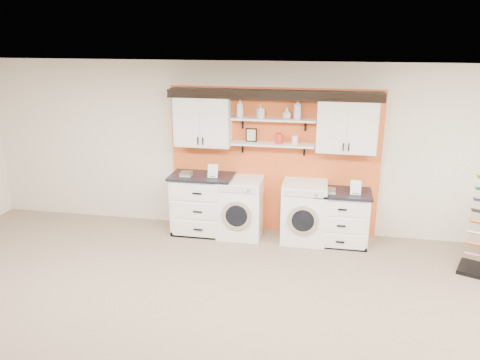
% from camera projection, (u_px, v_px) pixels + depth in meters
% --- Properties ---
extents(ceiling, '(10.00, 10.00, 0.00)m').
position_uv_depth(ceiling, '(216.00, 94.00, 3.46)').
color(ceiling, white).
rests_on(ceiling, wall_back).
extents(wall_back, '(10.00, 0.00, 10.00)m').
position_uv_depth(wall_back, '(274.00, 149.00, 7.63)').
color(wall_back, beige).
rests_on(wall_back, floor).
extents(accent_panel, '(3.40, 0.07, 2.40)m').
position_uv_depth(accent_panel, '(273.00, 162.00, 7.66)').
color(accent_panel, '#DF5C26').
rests_on(accent_panel, wall_back).
extents(upper_cabinet_left, '(0.90, 0.35, 0.84)m').
position_uv_depth(upper_cabinet_left, '(203.00, 120.00, 7.49)').
color(upper_cabinet_left, white).
rests_on(upper_cabinet_left, wall_back).
extents(upper_cabinet_right, '(0.90, 0.35, 0.84)m').
position_uv_depth(upper_cabinet_right, '(347.00, 125.00, 7.09)').
color(upper_cabinet_right, white).
rests_on(upper_cabinet_right, wall_back).
extents(shelf_lower, '(1.32, 0.28, 0.03)m').
position_uv_depth(shelf_lower, '(273.00, 144.00, 7.40)').
color(shelf_lower, white).
rests_on(shelf_lower, wall_back).
extents(shelf_upper, '(1.32, 0.28, 0.03)m').
position_uv_depth(shelf_upper, '(273.00, 119.00, 7.28)').
color(shelf_upper, white).
rests_on(shelf_upper, wall_back).
extents(crown_molding, '(3.30, 0.41, 0.13)m').
position_uv_depth(crown_molding, '(274.00, 93.00, 7.17)').
color(crown_molding, black).
rests_on(crown_molding, wall_back).
extents(picture_frame, '(0.18, 0.02, 0.22)m').
position_uv_depth(picture_frame, '(251.00, 135.00, 7.47)').
color(picture_frame, black).
rests_on(picture_frame, shelf_lower).
extents(canister_red, '(0.11, 0.11, 0.16)m').
position_uv_depth(canister_red, '(279.00, 139.00, 7.36)').
color(canister_red, red).
rests_on(canister_red, shelf_lower).
extents(canister_cream, '(0.10, 0.10, 0.14)m').
position_uv_depth(canister_cream, '(295.00, 140.00, 7.32)').
color(canister_cream, silver).
rests_on(canister_cream, shelf_lower).
extents(base_cabinet_left, '(1.03, 0.66, 1.00)m').
position_uv_depth(base_cabinet_left, '(203.00, 204.00, 7.76)').
color(base_cabinet_left, white).
rests_on(base_cabinet_left, floor).
extents(base_cabinet_right, '(0.88, 0.66, 0.87)m').
position_uv_depth(base_cabinet_right, '(341.00, 217.00, 7.39)').
color(base_cabinet_right, white).
rests_on(base_cabinet_right, floor).
extents(washer, '(0.70, 0.71, 0.97)m').
position_uv_depth(washer, '(240.00, 207.00, 7.65)').
color(washer, white).
rests_on(washer, floor).
extents(dryer, '(0.69, 0.71, 0.97)m').
position_uv_depth(dryer, '(304.00, 212.00, 7.47)').
color(dryer, white).
rests_on(dryer, floor).
extents(soap_bottle_a, '(0.14, 0.14, 0.30)m').
position_uv_depth(soap_bottle_a, '(240.00, 108.00, 7.32)').
color(soap_bottle_a, silver).
rests_on(soap_bottle_a, shelf_upper).
extents(soap_bottle_b, '(0.13, 0.13, 0.22)m').
position_uv_depth(soap_bottle_b, '(260.00, 111.00, 7.28)').
color(soap_bottle_b, silver).
rests_on(soap_bottle_b, shelf_upper).
extents(soap_bottle_c, '(0.19, 0.19, 0.17)m').
position_uv_depth(soap_bottle_c, '(287.00, 113.00, 7.21)').
color(soap_bottle_c, silver).
rests_on(soap_bottle_c, shelf_upper).
extents(soap_bottle_d, '(0.16, 0.16, 0.32)m').
position_uv_depth(soap_bottle_d, '(298.00, 109.00, 7.16)').
color(soap_bottle_d, silver).
rests_on(soap_bottle_d, shelf_upper).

